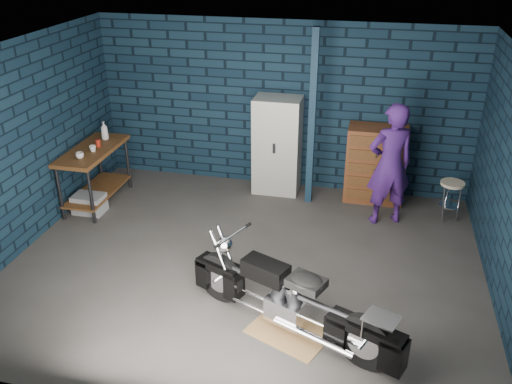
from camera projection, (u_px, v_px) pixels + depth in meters
ground at (246, 263)px, 7.04m from camera, size 6.00×6.00×0.00m
room_walls at (255, 110)px, 6.68m from camera, size 6.02×5.01×2.71m
support_post at (312, 120)px, 8.04m from camera, size 0.10×0.10×2.70m
workbench at (96, 176)px, 8.39m from camera, size 0.60×1.40×0.91m
drip_mat at (290, 331)px, 5.87m from camera, size 1.01×0.90×0.01m
motorcycle at (291, 296)px, 5.66m from camera, size 2.22×1.39×0.95m
person at (390, 165)px, 7.66m from camera, size 0.78×0.65×1.81m
storage_bin at (89, 204)px, 8.24m from camera, size 0.46×0.33×0.29m
locker at (277, 146)px, 8.65m from camera, size 0.73×0.52×1.57m
tool_chest at (375, 165)px, 8.42m from camera, size 0.90×0.50×1.20m
shop_stool at (449, 201)px, 7.94m from camera, size 0.42×0.42×0.62m
cup_a at (80, 155)px, 7.84m from camera, size 0.13×0.13×0.09m
cup_b at (93, 149)px, 8.07m from camera, size 0.12×0.12×0.10m
mug_red at (98, 143)px, 8.26m from camera, size 0.10×0.10×0.11m
bottle at (104, 130)px, 8.49m from camera, size 0.12×0.12×0.29m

